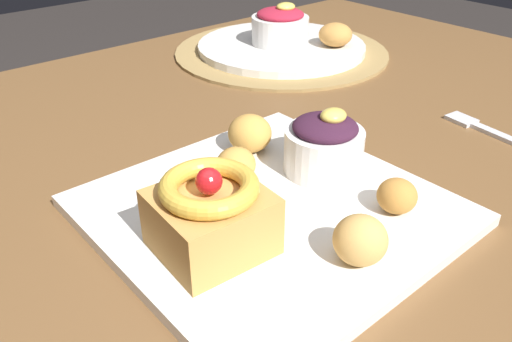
# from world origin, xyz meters

# --- Properties ---
(dining_table) EXTENTS (1.36, 0.98, 0.73)m
(dining_table) POSITION_xyz_m (0.00, 0.00, 0.64)
(dining_table) COLOR brown
(dining_table) RESTS_ON ground_plane
(woven_placemat) EXTENTS (0.37, 0.37, 0.00)m
(woven_placemat) POSITION_xyz_m (0.29, 0.27, 0.73)
(woven_placemat) COLOR #997A47
(woven_placemat) RESTS_ON dining_table
(front_plate) EXTENTS (0.30, 0.30, 0.01)m
(front_plate) POSITION_xyz_m (-0.05, -0.08, 0.74)
(front_plate) COLOR white
(front_plate) RESTS_ON dining_table
(cake_slice) EXTENTS (0.09, 0.09, 0.08)m
(cake_slice) POSITION_xyz_m (-0.12, -0.09, 0.78)
(cake_slice) COLOR #C68E47
(cake_slice) RESTS_ON front_plate
(berry_ramekin) EXTENTS (0.08, 0.08, 0.07)m
(berry_ramekin) POSITION_xyz_m (0.04, -0.07, 0.77)
(berry_ramekin) COLOR white
(berry_ramekin) RESTS_ON front_plate
(fritter_front) EXTENTS (0.04, 0.04, 0.03)m
(fritter_front) POSITION_xyz_m (0.03, -0.16, 0.76)
(fritter_front) COLOR #BC7F38
(fritter_front) RESTS_ON front_plate
(fritter_middle) EXTENTS (0.04, 0.04, 0.04)m
(fritter_middle) POSITION_xyz_m (-0.04, -0.03, 0.76)
(fritter_middle) COLOR gold
(fritter_middle) RESTS_ON front_plate
(fritter_back) EXTENTS (0.05, 0.05, 0.04)m
(fritter_back) POSITION_xyz_m (0.01, 0.02, 0.76)
(fritter_back) COLOR gold
(fritter_back) RESTS_ON front_plate
(fritter_extra) EXTENTS (0.04, 0.04, 0.04)m
(fritter_extra) POSITION_xyz_m (-0.05, -0.18, 0.76)
(fritter_extra) COLOR tan
(fritter_extra) RESTS_ON front_plate
(back_plate) EXTENTS (0.29, 0.29, 0.01)m
(back_plate) POSITION_xyz_m (0.29, 0.27, 0.74)
(back_plate) COLOR white
(back_plate) RESTS_ON woven_placemat
(back_ramekin) EXTENTS (0.10, 0.10, 0.07)m
(back_ramekin) POSITION_xyz_m (0.29, 0.27, 0.78)
(back_ramekin) COLOR white
(back_ramekin) RESTS_ON back_plate
(back_pastry) EXTENTS (0.06, 0.06, 0.04)m
(back_pastry) POSITION_xyz_m (0.35, 0.20, 0.77)
(back_pastry) COLOR #B77F3D
(back_pastry) RESTS_ON back_plate
(fork) EXTENTS (0.03, 0.13, 0.00)m
(fork) POSITION_xyz_m (0.27, -0.12, 0.73)
(fork) COLOR silver
(fork) RESTS_ON dining_table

